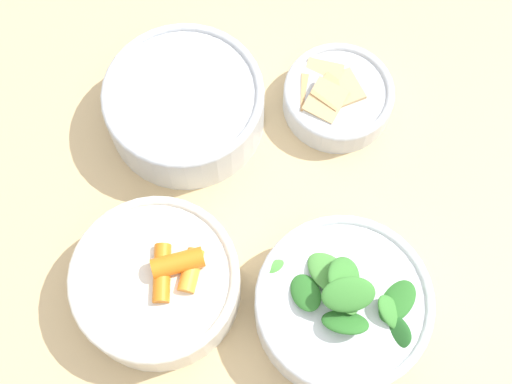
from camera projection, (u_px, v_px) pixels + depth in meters
ground_plane at (269, 302)px, 1.54m from camera, size 10.00×10.00×0.00m
dining_table at (277, 193)px, 0.92m from camera, size 1.22×1.00×0.76m
bowl_carrots at (157, 282)px, 0.74m from camera, size 0.18×0.18×0.07m
bowl_greens at (343, 305)px, 0.73m from camera, size 0.18×0.18×0.10m
bowl_beans_hotdog at (185, 106)px, 0.82m from camera, size 0.18×0.18×0.07m
bowl_cookies at (337, 96)px, 0.83m from camera, size 0.13×0.13×0.05m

